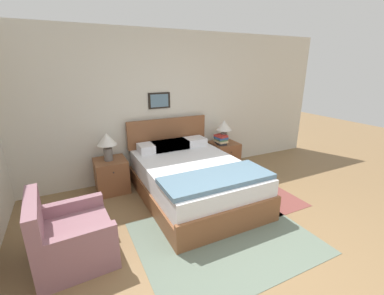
{
  "coord_description": "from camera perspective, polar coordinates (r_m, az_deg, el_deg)",
  "views": [
    {
      "loc": [
        -1.53,
        -1.5,
        2.01
      ],
      "look_at": [
        0.0,
        1.59,
        0.9
      ],
      "focal_mm": 24.0,
      "sensor_mm": 36.0,
      "label": 1
    }
  ],
  "objects": [
    {
      "name": "book_slim_near_top",
      "position": [
        5.0,
        6.44,
        2.15
      ],
      "size": [
        0.2,
        0.24,
        0.04
      ],
      "rotation": [
        0.0,
        0.0,
        0.05
      ],
      "color": "#335693",
      "rests_on": "book_novel_upper"
    },
    {
      "name": "bed",
      "position": [
        4.04,
        0.08,
        -6.79
      ],
      "size": [
        1.5,
        2.16,
        1.09
      ],
      "color": "brown",
      "rests_on": "ground_plane"
    },
    {
      "name": "book_novel_upper",
      "position": [
        5.01,
        6.43,
        1.78
      ],
      "size": [
        0.17,
        0.24,
        0.03
      ],
      "rotation": [
        0.0,
        0.0,
        0.06
      ],
      "color": "#4C7551",
      "rests_on": "book_hardcover_middle"
    },
    {
      "name": "area_rug_bedside",
      "position": [
        4.46,
        14.58,
        -9.52
      ],
      "size": [
        0.86,
        1.41,
        0.01
      ],
      "color": "brown",
      "rests_on": "ground_plane"
    },
    {
      "name": "wall_back",
      "position": [
        4.73,
        -7.28,
        9.05
      ],
      "size": [
        7.24,
        0.09,
        2.6
      ],
      "color": "beige",
      "rests_on": "ground_plane"
    },
    {
      "name": "table_lamp_by_door",
      "position": [
        5.04,
        7.13,
        4.46
      ],
      "size": [
        0.31,
        0.31,
        0.45
      ],
      "color": "slate",
      "rests_on": "nightstand_by_door"
    },
    {
      "name": "table_lamp_near_window",
      "position": [
        4.28,
        -18.41,
        1.23
      ],
      "size": [
        0.31,
        0.31,
        0.45
      ],
      "color": "slate",
      "rests_on": "nightstand_near_window"
    },
    {
      "name": "nightstand_by_door",
      "position": [
        5.22,
        7.04,
        -1.77
      ],
      "size": [
        0.5,
        0.53,
        0.54
      ],
      "color": "brown",
      "rests_on": "ground_plane"
    },
    {
      "name": "armchair",
      "position": [
        3.16,
        -25.5,
        -17.75
      ],
      "size": [
        0.81,
        0.84,
        0.8
      ],
      "rotation": [
        0.0,
        0.0,
        -1.51
      ],
      "color": "#8E606B",
      "rests_on": "ground_plane"
    },
    {
      "name": "area_rug_main",
      "position": [
        3.34,
        7.18,
        -19.23
      ],
      "size": [
        2.05,
        1.64,
        0.01
      ],
      "color": "slate",
      "rests_on": "ground_plane"
    },
    {
      "name": "book_hardcover_middle",
      "position": [
        5.02,
        6.42,
        1.42
      ],
      "size": [
        0.19,
        0.26,
        0.04
      ],
      "rotation": [
        0.0,
        0.0,
        0.04
      ],
      "color": "beige",
      "rests_on": "book_thick_bottom"
    },
    {
      "name": "ground_plane",
      "position": [
        2.94,
        15.49,
        -26.12
      ],
      "size": [
        16.0,
        16.0,
        0.0
      ],
      "primitive_type": "plane",
      "color": "olive"
    },
    {
      "name": "nightstand_near_window",
      "position": [
        4.47,
        -17.45,
        -5.93
      ],
      "size": [
        0.5,
        0.53,
        0.54
      ],
      "color": "brown",
      "rests_on": "ground_plane"
    },
    {
      "name": "book_paperback_top",
      "position": [
        4.99,
        6.46,
        2.59
      ],
      "size": [
        0.21,
        0.25,
        0.04
      ],
      "rotation": [
        0.0,
        0.0,
        0.17
      ],
      "color": "#B7332D",
      "rests_on": "book_slim_near_top"
    },
    {
      "name": "book_thick_bottom",
      "position": [
        5.03,
        6.4,
        0.99
      ],
      "size": [
        0.19,
        0.28,
        0.04
      ],
      "rotation": [
        0.0,
        0.0,
        -0.17
      ],
      "color": "#232328",
      "rests_on": "nightstand_by_door"
    }
  ]
}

